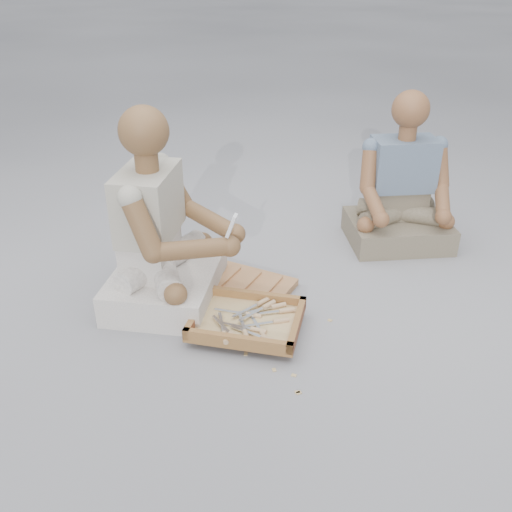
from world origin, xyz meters
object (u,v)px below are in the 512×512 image
at_px(craftsman, 162,239).
at_px(tool_tray, 247,320).
at_px(companion, 401,195).
at_px(carved_panel, 235,286).

bearing_deg(craftsman, tool_tray, 63.99).
bearing_deg(tool_tray, craftsman, 168.24).
xyz_separation_m(tool_tray, companion, (0.43, 1.15, 0.23)).
relative_size(carved_panel, craftsman, 0.57).
bearing_deg(craftsman, companion, 124.90).
xyz_separation_m(tool_tray, craftsman, (-0.47, 0.10, 0.26)).
height_order(carved_panel, craftsman, craftsman).
xyz_separation_m(carved_panel, craftsman, (-0.27, -0.20, 0.30)).
bearing_deg(craftsman, carved_panel, 112.19).
relative_size(tool_tray, companion, 0.62).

